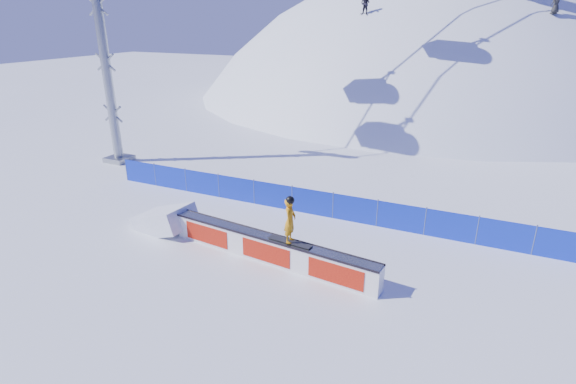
% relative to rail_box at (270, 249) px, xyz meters
% --- Properties ---
extents(ground, '(160.00, 160.00, 0.00)m').
position_rel_rail_box_xyz_m(ground, '(-0.17, 0.09, -0.51)').
color(ground, white).
rests_on(ground, ground).
extents(snow_hill, '(64.00, 64.00, 64.00)m').
position_rel_rail_box_xyz_m(snow_hill, '(-0.17, 42.09, -18.51)').
color(snow_hill, silver).
rests_on(snow_hill, ground).
extents(safety_fence, '(22.05, 0.05, 1.30)m').
position_rel_rail_box_xyz_m(safety_fence, '(-0.17, 4.59, 0.10)').
color(safety_fence, '#1029B9').
rests_on(safety_fence, ground).
extents(rail_box, '(8.58, 1.54, 1.03)m').
position_rel_rail_box_xyz_m(rail_box, '(0.00, 0.00, 0.00)').
color(rail_box, white).
rests_on(rail_box, ground).
extents(snow_ramp, '(2.81, 1.93, 1.65)m').
position_rel_rail_box_xyz_m(snow_ramp, '(-5.32, 0.59, -0.51)').
color(snow_ramp, white).
rests_on(snow_ramp, ground).
extents(snowboarder, '(1.70, 0.63, 1.75)m').
position_rel_rail_box_xyz_m(snowboarder, '(0.86, -0.09, 1.38)').
color(snowboarder, black).
rests_on(snowboarder, rail_box).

